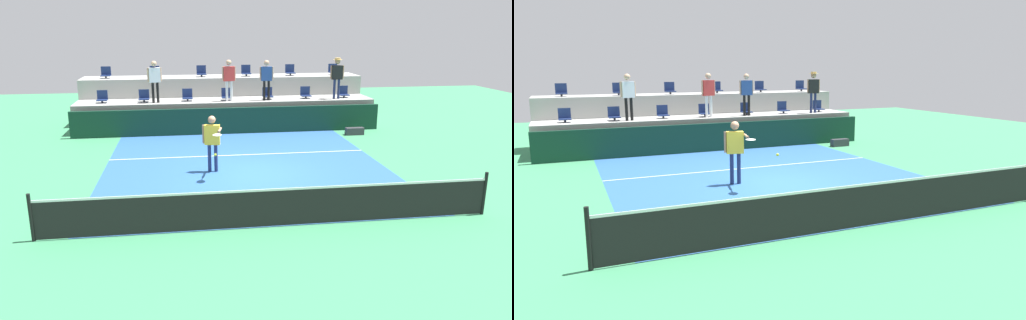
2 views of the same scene
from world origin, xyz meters
TOP-DOWN VIEW (x-y plane):
  - ground_plane at (0.00, 0.00)m, footprint 40.00×40.00m
  - court_inner_paint at (0.00, 1.00)m, footprint 9.00×10.00m
  - court_service_line at (0.00, 2.40)m, footprint 9.00×0.06m
  - tennis_net at (0.00, -4.00)m, footprint 10.48×0.08m
  - sponsor_backboard at (0.00, 6.00)m, footprint 13.00×0.16m
  - seating_tier_lower at (0.00, 7.30)m, footprint 13.00×1.80m
  - seating_tier_upper at (0.00, 9.10)m, footprint 13.00×1.80m
  - stadium_chair_lower_far_left at (-5.33, 7.23)m, footprint 0.44×0.40m
  - stadium_chair_lower_left at (-3.59, 7.23)m, footprint 0.44×0.40m
  - stadium_chair_lower_mid_left at (-1.73, 7.23)m, footprint 0.44×0.40m
  - stadium_chair_lower_center at (-0.02, 7.23)m, footprint 0.44×0.40m
  - stadium_chair_lower_mid_right at (1.82, 7.23)m, footprint 0.44×0.40m
  - stadium_chair_lower_right at (3.56, 7.23)m, footprint 0.44×0.40m
  - stadium_chair_lower_far_right at (5.34, 7.23)m, footprint 0.44×0.40m
  - stadium_chair_upper_far_left at (-5.37, 9.03)m, footprint 0.44×0.40m
  - stadium_chair_upper_left at (-3.18, 9.03)m, footprint 0.44×0.40m
  - stadium_chair_upper_mid_left at (-1.03, 9.03)m, footprint 0.44×0.40m
  - stadium_chair_upper_mid_right at (1.09, 9.03)m, footprint 0.44×0.40m
  - stadium_chair_upper_right at (3.23, 9.03)m, footprint 0.44×0.40m
  - stadium_chair_upper_far_right at (5.37, 9.03)m, footprint 0.44×0.40m
  - tennis_player at (-1.07, 0.52)m, footprint 0.61×1.29m
  - spectator_leaning_on_rail at (-3.07, 6.85)m, footprint 0.61×0.29m
  - spectator_in_white at (0.06, 6.85)m, footprint 0.61×0.28m
  - spectator_in_grey at (1.70, 6.85)m, footprint 0.61×0.25m
  - spectator_with_hat at (4.87, 6.85)m, footprint 0.61×0.45m
  - tennis_ball at (-1.18, -2.51)m, footprint 0.07×0.07m
  - equipment_bag at (5.14, 4.98)m, footprint 0.76×0.28m

SIDE VIEW (x-z plane):
  - ground_plane at x=0.00m, z-range 0.00..0.00m
  - court_inner_paint at x=0.00m, z-range 0.00..0.01m
  - court_service_line at x=0.00m, z-range 0.01..0.01m
  - equipment_bag at x=5.14m, z-range 0.00..0.30m
  - tennis_net at x=0.00m, z-range -0.04..1.03m
  - sponsor_backboard at x=0.00m, z-range 0.00..1.10m
  - seating_tier_lower at x=0.00m, z-range 0.00..1.25m
  - seating_tier_upper at x=0.00m, z-range 0.00..2.10m
  - tennis_player at x=-1.07m, z-range 0.21..1.99m
  - tennis_ball at x=-1.18m, z-range 1.32..1.39m
  - stadium_chair_lower_far_left at x=-5.33m, z-range 1.20..1.72m
  - stadium_chair_lower_left at x=-3.59m, z-range 1.20..1.72m
  - stadium_chair_lower_mid_left at x=-1.73m, z-range 1.20..1.72m
  - stadium_chair_lower_center at x=-0.02m, z-range 1.20..1.72m
  - stadium_chair_lower_mid_right at x=1.82m, z-range 1.20..1.72m
  - stadium_chair_lower_right at x=3.56m, z-range 1.20..1.72m
  - stadium_chair_lower_far_right at x=5.34m, z-range 1.20..1.72m
  - spectator_in_grey at x=1.70m, z-range 1.44..3.17m
  - stadium_chair_upper_far_left at x=-5.37m, z-range 2.05..2.57m
  - stadium_chair_upper_left at x=-3.18m, z-range 2.05..2.57m
  - stadium_chair_upper_mid_left at x=-1.03m, z-range 2.05..2.57m
  - stadium_chair_upper_mid_right at x=1.09m, z-range 2.05..2.57m
  - stadium_chair_upper_right at x=3.23m, z-range 2.05..2.57m
  - stadium_chair_upper_far_right at x=5.37m, z-range 2.05..2.57m
  - spectator_leaning_on_rail at x=-3.07m, z-range 1.44..3.20m
  - spectator_in_white at x=0.06m, z-range 1.44..3.21m
  - spectator_with_hat at x=4.87m, z-range 1.47..3.28m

